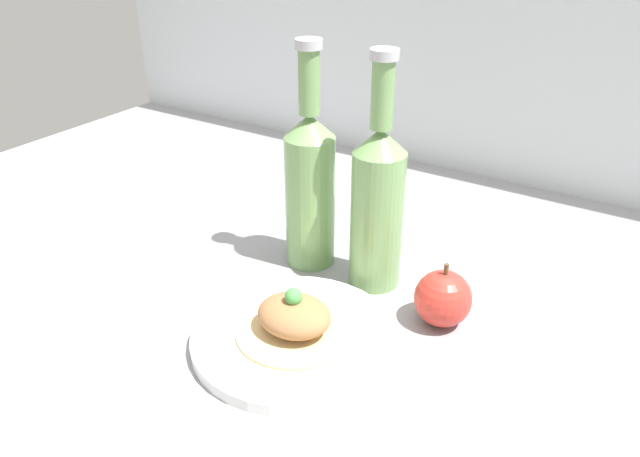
{
  "coord_description": "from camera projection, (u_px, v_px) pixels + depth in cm",
  "views": [
    {
      "loc": [
        30.26,
        -55.93,
        47.08
      ],
      "look_at": [
        -5.62,
        0.62,
        11.02
      ],
      "focal_mm": 35.0,
      "sensor_mm": 36.0,
      "label": 1
    }
  ],
  "objects": [
    {
      "name": "cider_bottle_right",
      "position": [
        377.0,
        202.0,
        0.8
      ],
      "size": [
        6.93,
        6.93,
        31.48
      ],
      "color": "#729E5B",
      "rests_on": "ground_plane"
    },
    {
      "name": "ground_plane",
      "position": [
        355.0,
        332.0,
        0.79
      ],
      "size": [
        180.0,
        110.0,
        4.0
      ],
      "primitive_type": "cube",
      "color": "gray"
    },
    {
      "name": "apple",
      "position": [
        443.0,
        298.0,
        0.76
      ],
      "size": [
        7.08,
        7.08,
        8.43
      ],
      "color": "red",
      "rests_on": "ground_plane"
    },
    {
      "name": "plate",
      "position": [
        295.0,
        336.0,
        0.74
      ],
      "size": [
        24.48,
        24.48,
        1.77
      ],
      "color": "white",
      "rests_on": "ground_plane"
    },
    {
      "name": "plated_food",
      "position": [
        294.0,
        318.0,
        0.72
      ],
      "size": [
        13.86,
        13.86,
        6.13
      ],
      "color": "#D6BC7F",
      "rests_on": "plate"
    },
    {
      "name": "cider_bottle_left",
      "position": [
        310.0,
        184.0,
        0.85
      ],
      "size": [
        6.93,
        6.93,
        31.48
      ],
      "color": "#729E5B",
      "rests_on": "ground_plane"
    }
  ]
}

